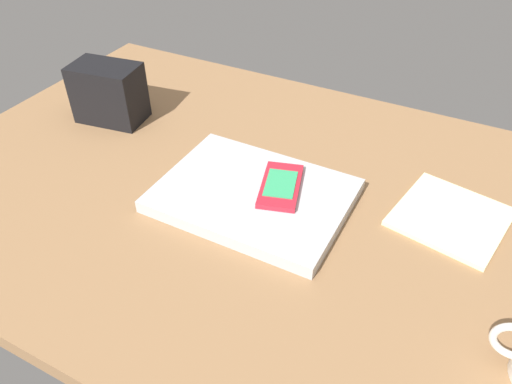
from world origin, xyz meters
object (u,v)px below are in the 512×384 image
at_px(cell_phone_on_laptop, 281,185).
at_px(notepad, 451,217).
at_px(laptop_closed, 256,196).
at_px(desk_organizer, 109,93).

height_order(cell_phone_on_laptop, notepad, cell_phone_on_laptop).
xyz_separation_m(laptop_closed, desk_organizer, (0.38, -0.10, 0.05)).
distance_m(cell_phone_on_laptop, notepad, 0.27).
distance_m(cell_phone_on_laptop, desk_organizer, 0.42).
xyz_separation_m(desk_organizer, notepad, (-0.67, -0.00, -0.05)).
xyz_separation_m(laptop_closed, cell_phone_on_laptop, (-0.03, -0.03, 0.02)).
distance_m(desk_organizer, notepad, 0.68).
height_order(desk_organizer, notepad, desk_organizer).
relative_size(desk_organizer, notepad, 0.83).
relative_size(laptop_closed, desk_organizer, 2.30).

